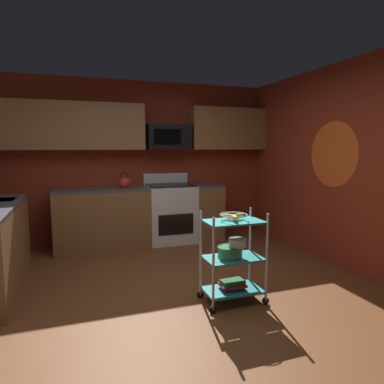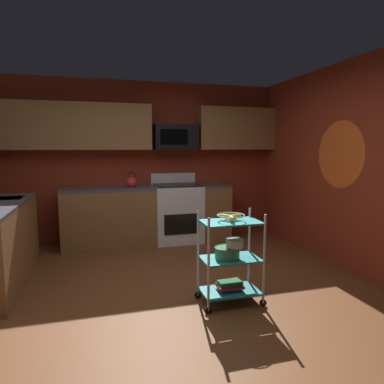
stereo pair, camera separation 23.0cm
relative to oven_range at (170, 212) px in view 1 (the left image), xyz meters
name	(u,v)px [view 1 (the left image)]	position (x,y,z in m)	size (l,w,h in m)	color
floor	(181,299)	(-0.47, -2.10, -0.50)	(4.40, 4.80, 0.04)	brown
wall_back	(137,162)	(-0.47, 0.33, 0.82)	(4.52, 0.06, 2.60)	maroon
wall_right	(359,167)	(1.76, -2.10, 0.82)	(0.06, 4.80, 2.60)	maroon
wall_flower_decal	(333,154)	(1.73, -1.70, 0.97)	(0.85, 0.85, 0.00)	#E5591E
counter_run	(92,226)	(-1.26, -0.50, -0.01)	(3.52, 2.43, 0.92)	brown
oven_range	(170,212)	(0.00, 0.00, 0.00)	(0.76, 0.65, 1.10)	white
upper_cabinets	(132,127)	(-0.58, 0.13, 1.37)	(4.40, 0.33, 0.70)	brown
microwave	(168,137)	(0.00, 0.10, 1.22)	(0.70, 0.39, 0.40)	black
rolling_cart	(233,258)	(-0.01, -2.35, -0.03)	(0.63, 0.36, 0.91)	silver
fruit_bowl	(234,216)	(-0.01, -2.35, 0.40)	(0.27, 0.27, 0.07)	silver
mixing_bowl_large	(230,252)	(-0.04, -2.35, 0.04)	(0.25, 0.25, 0.11)	#387F4C
mixing_bowl_small	(237,242)	(0.02, -2.39, 0.14)	(0.18, 0.18, 0.08)	silver
book_stack	(232,284)	(-0.01, -2.35, -0.30)	(0.27, 0.19, 0.09)	#1E4C8C
kettle	(125,183)	(-0.73, 0.00, 0.52)	(0.21, 0.18, 0.26)	red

